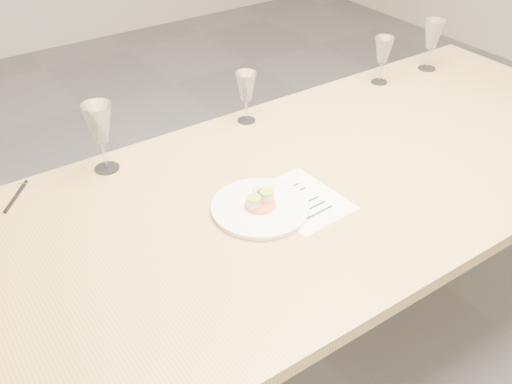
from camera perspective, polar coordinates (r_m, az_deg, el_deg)
ground at (r=2.24m, az=5.08°, el=-14.60°), size 7.00×7.00×0.00m
dining_table at (r=1.78m, az=6.22°, el=-0.31°), size 2.40×1.00×0.75m
dinner_plate at (r=1.59m, az=0.42°, el=-1.47°), size 0.27×0.27×0.07m
recipe_sheet at (r=1.64m, az=4.57°, el=-0.78°), size 0.22×0.28×0.00m
ballpoint_pen at (r=1.78m, az=-22.87°, el=-0.38°), size 0.10×0.13×0.01m
wine_glass_0 at (r=1.75m, az=-15.41°, el=6.50°), size 0.09×0.09×0.22m
wine_glass_1 at (r=1.98m, az=-0.99°, el=10.38°), size 0.07×0.07×0.18m
wine_glass_2 at (r=2.32m, az=12.60°, el=13.57°), size 0.07×0.07×0.19m
wine_glass_3 at (r=2.50m, az=17.27°, el=14.75°), size 0.08×0.08×0.21m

